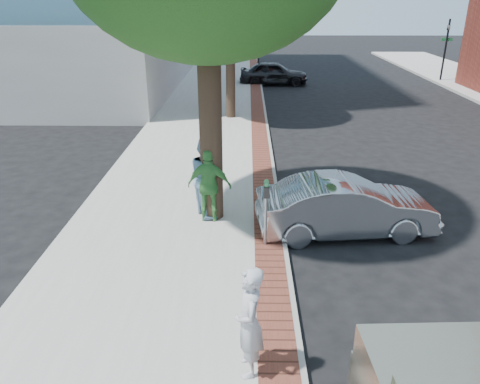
{
  "coord_description": "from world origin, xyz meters",
  "views": [
    {
      "loc": [
        0.22,
        -8.35,
        5.1
      ],
      "look_at": [
        0.08,
        0.9,
        1.2
      ],
      "focal_mm": 35.0,
      "sensor_mm": 36.0,
      "label": 1
    }
  ],
  "objects_px": {
    "person_green": "(210,186)",
    "sedan_silver": "(346,207)",
    "bg_car": "(274,73)",
    "parking_meter": "(266,200)",
    "person_officer": "(207,177)",
    "person_gray": "(249,322)"
  },
  "relations": [
    {
      "from": "person_officer",
      "to": "sedan_silver",
      "type": "distance_m",
      "value": 3.31
    },
    {
      "from": "person_gray",
      "to": "person_green",
      "type": "relative_size",
      "value": 0.95
    },
    {
      "from": "person_gray",
      "to": "bg_car",
      "type": "xyz_separation_m",
      "value": [
        1.57,
        24.08,
        -0.28
      ]
    },
    {
      "from": "parking_meter",
      "to": "person_officer",
      "type": "bearing_deg",
      "value": 131.34
    },
    {
      "from": "person_green",
      "to": "sedan_silver",
      "type": "bearing_deg",
      "value": -177.85
    },
    {
      "from": "parking_meter",
      "to": "person_green",
      "type": "relative_size",
      "value": 0.84
    },
    {
      "from": "person_officer",
      "to": "bg_car",
      "type": "xyz_separation_m",
      "value": [
        2.56,
        18.89,
        -0.41
      ]
    },
    {
      "from": "person_green",
      "to": "bg_car",
      "type": "bearing_deg",
      "value": -89.05
    },
    {
      "from": "person_officer",
      "to": "person_green",
      "type": "bearing_deg",
      "value": 171.42
    },
    {
      "from": "person_green",
      "to": "sedan_silver",
      "type": "relative_size",
      "value": 0.44
    },
    {
      "from": "person_officer",
      "to": "person_green",
      "type": "relative_size",
      "value": 1.1
    },
    {
      "from": "sedan_silver",
      "to": "bg_car",
      "type": "bearing_deg",
      "value": -4.04
    },
    {
      "from": "person_officer",
      "to": "bg_car",
      "type": "height_order",
      "value": "person_officer"
    },
    {
      "from": "person_green",
      "to": "bg_car",
      "type": "xyz_separation_m",
      "value": [
        2.48,
        19.23,
        -0.32
      ]
    },
    {
      "from": "parking_meter",
      "to": "bg_car",
      "type": "distance_m",
      "value": 20.47
    },
    {
      "from": "person_gray",
      "to": "bg_car",
      "type": "relative_size",
      "value": 0.4
    },
    {
      "from": "person_green",
      "to": "person_officer",
      "type": "bearing_deg",
      "value": -67.64
    },
    {
      "from": "person_gray",
      "to": "sedan_silver",
      "type": "bearing_deg",
      "value": 149.95
    },
    {
      "from": "person_officer",
      "to": "bg_car",
      "type": "distance_m",
      "value": 19.07
    },
    {
      "from": "person_officer",
      "to": "person_gray",
      "type": "bearing_deg",
      "value": 168.2
    },
    {
      "from": "bg_car",
      "to": "sedan_silver",
      "type": "bearing_deg",
      "value": -175.85
    },
    {
      "from": "sedan_silver",
      "to": "person_officer",
      "type": "bearing_deg",
      "value": 72.19
    }
  ]
}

